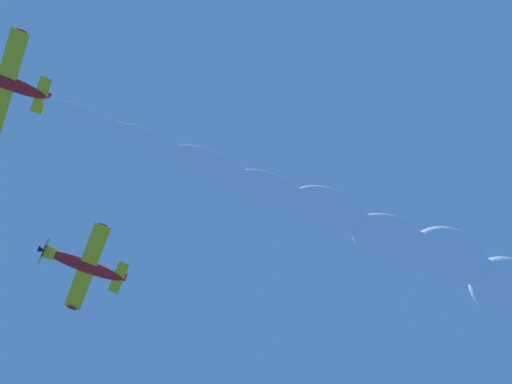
% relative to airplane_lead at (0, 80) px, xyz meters
% --- Properties ---
extents(airplane_lead, '(7.89, 7.32, 2.42)m').
position_rel_airplane_lead_xyz_m(airplane_lead, '(0.00, 0.00, 0.00)').
color(airplane_lead, red).
extents(airplane_left_wingman, '(7.89, 7.32, 2.37)m').
position_rel_airplane_lead_xyz_m(airplane_left_wingman, '(-16.22, 2.22, -0.31)').
color(airplane_left_wingman, red).
extents(smoke_trail_lead, '(32.12, 47.53, 6.26)m').
position_rel_airplane_lead_xyz_m(smoke_trail_lead, '(-21.85, 34.25, -1.35)').
color(smoke_trail_lead, white).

